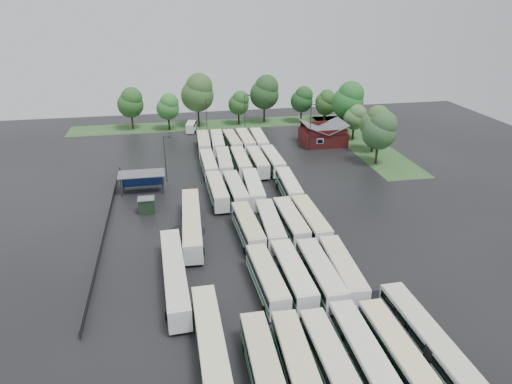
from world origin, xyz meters
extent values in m
plane|color=black|center=(0.00, 0.00, 0.00)|extent=(160.00, 160.00, 0.00)
cube|color=maroon|center=(24.00, 42.80, 1.70)|extent=(10.00, 8.00, 3.40)
cube|color=#4C4F51|center=(21.50, 42.80, 4.30)|extent=(5.07, 8.60, 2.19)
cube|color=#4C4F51|center=(26.50, 42.80, 4.30)|extent=(5.07, 8.60, 2.19)
cube|color=maroon|center=(24.00, 38.80, 3.90)|extent=(9.00, 0.20, 1.20)
cube|color=silver|center=(22.00, 38.75, 2.00)|extent=(1.60, 0.12, 1.20)
cylinder|color=#2D2D30|center=(-20.80, 20.00, 1.70)|extent=(0.16, 0.16, 3.40)
cylinder|color=#2D2D30|center=(-13.60, 20.00, 1.70)|extent=(0.16, 0.16, 3.40)
cylinder|color=#2D2D30|center=(-20.80, 23.20, 1.70)|extent=(0.16, 0.16, 3.40)
cylinder|color=#2D2D30|center=(-13.60, 23.20, 1.70)|extent=(0.16, 0.16, 3.40)
cube|color=#4C4F51|center=(-17.20, 21.60, 3.50)|extent=(8.20, 4.20, 0.15)
cube|color=navy|center=(-17.20, 23.50, 1.60)|extent=(7.60, 0.08, 2.60)
cube|color=black|center=(-16.20, 12.60, 1.25)|extent=(2.50, 2.00, 2.50)
cube|color=#4C4F51|center=(-16.20, 12.60, 2.56)|extent=(2.70, 2.20, 0.12)
cube|color=#2B5124|center=(2.00, 64.80, 0.01)|extent=(80.00, 10.00, 0.01)
cube|color=#2B5124|center=(34.00, 42.80, 0.01)|extent=(10.00, 50.00, 0.01)
cube|color=#2D2D30|center=(-22.20, 8.00, 0.60)|extent=(0.10, 50.00, 1.20)
cube|color=silver|center=(-4.42, -25.71, 1.82)|extent=(2.56, 11.99, 2.74)
cube|color=black|center=(-4.42, -25.71, 2.37)|extent=(2.62, 11.51, 0.88)
cube|color=#1F753A|center=(-4.42, -25.71, 1.22)|extent=(2.61, 11.75, 0.60)
cube|color=#C8BE8E|center=(-4.42, -25.71, 3.24)|extent=(2.46, 11.63, 0.12)
cylinder|color=black|center=(-4.42, -21.88, 0.45)|extent=(2.54, 0.96, 0.96)
cube|color=silver|center=(-1.31, -26.19, 1.85)|extent=(2.86, 12.23, 2.79)
cube|color=black|center=(-1.31, -26.19, 2.41)|extent=(2.91, 11.75, 0.89)
cube|color=#076421|center=(-1.31, -26.19, 1.24)|extent=(2.91, 11.99, 0.61)
cube|color=beige|center=(-1.31, -26.19, 3.30)|extent=(2.75, 11.86, 0.12)
cylinder|color=black|center=(-1.31, -22.30, 0.46)|extent=(2.59, 0.97, 0.97)
cube|color=silver|center=(1.86, -26.32, 1.82)|extent=(2.65, 12.01, 2.75)
cube|color=black|center=(1.86, -26.32, 2.37)|extent=(2.70, 11.54, 0.88)
cube|color=#1E7437|center=(1.86, -26.32, 1.22)|extent=(2.69, 11.78, 0.60)
cube|color=beige|center=(1.86, -26.32, 3.25)|extent=(2.54, 11.65, 0.12)
cylinder|color=black|center=(1.86, -22.48, 0.45)|extent=(2.55, 0.96, 0.96)
cube|color=silver|center=(5.20, -25.89, 1.88)|extent=(2.60, 12.38, 2.84)
cube|color=black|center=(5.20, -25.89, 2.45)|extent=(2.67, 11.89, 0.91)
cube|color=#097325|center=(5.20, -25.89, 1.26)|extent=(2.66, 12.14, 0.62)
cube|color=beige|center=(5.20, -25.89, 3.35)|extent=(2.50, 12.01, 0.12)
cylinder|color=black|center=(5.20, -21.93, 0.46)|extent=(2.63, 0.99, 0.99)
cube|color=silver|center=(8.49, -26.10, 1.84)|extent=(2.70, 12.13, 2.77)
cube|color=black|center=(8.49, -26.10, 2.39)|extent=(2.75, 11.65, 0.89)
cube|color=#186D2C|center=(8.49, -26.10, 1.23)|extent=(2.74, 11.89, 0.61)
cube|color=beige|center=(8.49, -26.10, 3.28)|extent=(2.59, 11.77, 0.12)
cylinder|color=black|center=(8.49, -22.23, 0.45)|extent=(2.57, 0.97, 0.97)
cube|color=silver|center=(-1.22, -12.30, 1.84)|extent=(3.11, 12.22, 2.77)
cube|color=black|center=(-1.22, -12.30, 2.40)|extent=(3.14, 11.74, 0.89)
cube|color=#1A7735|center=(-1.22, -12.30, 1.23)|extent=(3.15, 11.98, 0.61)
cube|color=beige|center=(-1.22, -12.30, 3.28)|extent=(2.99, 11.85, 0.12)
cylinder|color=black|center=(-1.22, -16.18, 0.45)|extent=(2.57, 0.97, 0.97)
cylinder|color=black|center=(-1.22, -8.43, 0.45)|extent=(2.57, 0.97, 0.97)
cube|color=silver|center=(2.01, -12.18, 1.91)|extent=(2.88, 12.64, 2.88)
cube|color=black|center=(2.01, -12.18, 2.49)|extent=(2.94, 12.14, 0.92)
cube|color=#08651F|center=(2.01, -12.18, 1.28)|extent=(2.93, 12.39, 0.63)
cube|color=beige|center=(2.01, -12.18, 3.41)|extent=(2.77, 12.26, 0.13)
cylinder|color=black|center=(2.01, -16.21, 0.47)|extent=(2.67, 1.01, 1.01)
cylinder|color=black|center=(2.01, -8.16, 0.47)|extent=(2.67, 1.01, 1.01)
cube|color=silver|center=(5.34, -12.56, 1.92)|extent=(2.66, 12.60, 2.89)
cube|color=black|center=(5.34, -12.56, 2.49)|extent=(2.72, 12.10, 0.92)
cube|color=#126926|center=(5.34, -12.56, 1.28)|extent=(2.71, 12.35, 0.63)
cube|color=beige|center=(5.34, -12.56, 3.41)|extent=(2.55, 12.22, 0.13)
cylinder|color=black|center=(5.34, -16.59, 0.47)|extent=(2.68, 1.01, 1.01)
cylinder|color=black|center=(5.34, -8.53, 0.47)|extent=(2.68, 1.01, 1.01)
cube|color=silver|center=(8.24, -12.36, 1.92)|extent=(3.22, 12.71, 2.89)
cube|color=black|center=(8.24, -12.36, 2.49)|extent=(3.26, 12.21, 0.92)
cube|color=#0B7727|center=(8.24, -12.36, 1.28)|extent=(3.26, 12.46, 0.64)
cube|color=beige|center=(8.24, -12.36, 3.41)|extent=(3.10, 12.33, 0.13)
cylinder|color=black|center=(8.24, -16.39, 0.47)|extent=(2.68, 1.01, 1.01)
cylinder|color=black|center=(8.24, -8.33, 0.47)|extent=(2.68, 1.01, 1.01)
cube|color=silver|center=(-1.29, 0.89, 1.87)|extent=(3.16, 12.41, 2.82)
cube|color=black|center=(-1.29, 0.89, 2.44)|extent=(3.19, 11.92, 0.90)
cube|color=#1F6937|center=(-1.29, 0.89, 1.25)|extent=(3.20, 12.17, 0.62)
cube|color=#CBC589|center=(-1.29, 0.89, 3.33)|extent=(3.04, 12.04, 0.12)
cylinder|color=black|center=(-1.29, -3.05, 0.46)|extent=(2.61, 0.98, 0.98)
cylinder|color=black|center=(-1.29, 4.83, 0.46)|extent=(2.61, 0.98, 0.98)
cube|color=silver|center=(2.04, 0.92, 1.90)|extent=(3.09, 12.57, 2.86)
cube|color=black|center=(2.04, 0.92, 2.47)|extent=(3.13, 12.07, 0.91)
cube|color=#1B762E|center=(2.04, 0.92, 1.27)|extent=(3.13, 12.32, 0.63)
cube|color=beige|center=(2.04, 0.92, 3.38)|extent=(2.97, 12.19, 0.12)
cylinder|color=black|center=(2.04, -3.07, 0.47)|extent=(2.65, 1.00, 1.00)
cylinder|color=black|center=(2.04, 4.92, 0.47)|extent=(2.65, 1.00, 1.00)
cube|color=silver|center=(5.35, 1.51, 1.86)|extent=(2.75, 12.26, 2.80)
cube|color=black|center=(5.35, 1.51, 2.42)|extent=(2.81, 11.77, 0.90)
cube|color=#096727|center=(5.35, 1.51, 1.24)|extent=(2.80, 12.01, 0.62)
cube|color=beige|center=(5.35, 1.51, 3.31)|extent=(2.65, 11.89, 0.12)
cylinder|color=black|center=(5.35, -2.40, 0.46)|extent=(2.60, 0.98, 0.98)
cylinder|color=black|center=(5.35, 5.42, 0.46)|extent=(2.60, 0.98, 0.98)
cube|color=silver|center=(8.33, 1.24, 1.92)|extent=(2.83, 12.67, 2.89)
cube|color=black|center=(8.33, 1.24, 2.50)|extent=(2.88, 12.17, 0.93)
cube|color=#0A722C|center=(8.33, 1.24, 1.28)|extent=(2.88, 12.42, 0.64)
cube|color=beige|center=(8.33, 1.24, 3.42)|extent=(2.72, 12.29, 0.13)
cylinder|color=black|center=(8.33, -2.80, 0.47)|extent=(2.68, 1.01, 1.01)
cylinder|color=black|center=(8.33, 5.28, 0.47)|extent=(2.68, 1.01, 1.01)
cube|color=silver|center=(-4.25, 15.14, 1.84)|extent=(2.88, 12.19, 2.78)
cube|color=black|center=(-4.25, 15.14, 2.40)|extent=(2.93, 11.71, 0.89)
cube|color=#0F6D26|center=(-4.25, 15.14, 1.23)|extent=(2.93, 11.95, 0.61)
cube|color=beige|center=(-4.25, 15.14, 3.28)|extent=(2.77, 11.83, 0.12)
cylinder|color=black|center=(-4.25, 11.26, 0.45)|extent=(2.58, 0.97, 0.97)
cylinder|color=black|center=(-4.25, 19.02, 0.45)|extent=(2.58, 0.97, 0.97)
cube|color=silver|center=(-1.12, 14.56, 1.88)|extent=(2.99, 12.43, 2.83)
cube|color=black|center=(-1.12, 14.56, 2.44)|extent=(3.03, 11.94, 0.91)
cube|color=#16742E|center=(-1.12, 14.56, 1.26)|extent=(3.03, 12.19, 0.62)
cube|color=beige|center=(-1.12, 14.56, 3.35)|extent=(2.87, 12.06, 0.12)
cylinder|color=black|center=(-1.12, 10.61, 0.46)|extent=(2.62, 0.99, 0.99)
cylinder|color=black|center=(-1.12, 18.52, 0.46)|extent=(2.62, 0.99, 0.99)
cube|color=silver|center=(2.02, 14.67, 1.92)|extent=(3.27, 12.74, 2.89)
cube|color=black|center=(2.02, 14.67, 2.50)|extent=(3.30, 12.24, 0.93)
cube|color=#0C6A22|center=(2.02, 14.67, 1.28)|extent=(3.31, 12.49, 0.64)
cube|color=beige|center=(2.02, 14.67, 3.42)|extent=(3.14, 12.36, 0.13)
cylinder|color=black|center=(2.02, 10.63, 0.47)|extent=(2.68, 1.01, 1.01)
cylinder|color=black|center=(2.02, 18.71, 0.47)|extent=(2.68, 1.01, 1.01)
cube|color=silver|center=(8.41, 14.68, 1.86)|extent=(3.06, 12.33, 2.80)
cube|color=black|center=(8.41, 14.68, 2.42)|extent=(3.10, 11.84, 0.90)
cube|color=#08722A|center=(8.41, 14.68, 1.24)|extent=(3.10, 12.09, 0.62)
cube|color=silver|center=(8.41, 14.68, 3.31)|extent=(2.95, 11.96, 0.12)
cylinder|color=black|center=(8.41, 10.77, 0.46)|extent=(2.60, 0.98, 0.98)
cylinder|color=black|center=(8.41, 18.60, 0.46)|extent=(2.60, 0.98, 0.98)
cube|color=silver|center=(-4.53, 28.43, 1.82)|extent=(2.69, 12.03, 2.75)
cube|color=black|center=(-4.53, 28.43, 2.37)|extent=(2.74, 11.56, 0.88)
cube|color=#147330|center=(-4.53, 28.43, 1.22)|extent=(2.74, 11.80, 0.60)
cube|color=beige|center=(-4.53, 28.43, 3.25)|extent=(2.59, 11.67, 0.12)
cylinder|color=black|center=(-4.53, 24.59, 0.45)|extent=(2.55, 0.96, 0.96)
cylinder|color=black|center=(-4.53, 32.27, 0.45)|extent=(2.55, 0.96, 0.96)
cube|color=silver|center=(-1.39, 28.51, 1.92)|extent=(3.22, 12.73, 2.89)
cube|color=black|center=(-1.39, 28.51, 2.50)|extent=(3.26, 12.22, 0.93)
cube|color=#1A7231|center=(-1.39, 28.51, 1.28)|extent=(3.26, 12.48, 0.64)
cube|color=beige|center=(-1.39, 28.51, 3.42)|extent=(3.10, 12.34, 0.13)
cylinder|color=black|center=(-1.39, 24.47, 0.47)|extent=(2.68, 1.01, 1.01)
cylinder|color=black|center=(-1.39, 32.55, 0.47)|extent=(2.68, 1.01, 1.01)
cube|color=silver|center=(1.97, 28.31, 1.89)|extent=(2.62, 12.42, 2.84)
cube|color=black|center=(1.97, 28.31, 2.46)|extent=(2.68, 11.92, 0.91)
cube|color=#096725|center=(1.97, 28.31, 1.26)|extent=(2.67, 12.17, 0.63)
cube|color=beige|center=(1.97, 28.31, 3.36)|extent=(2.52, 12.04, 0.12)
cylinder|color=black|center=(1.97, 24.34, 0.47)|extent=(2.64, 0.99, 0.99)
cylinder|color=black|center=(1.97, 32.28, 0.47)|extent=(2.64, 0.99, 0.99)
cube|color=silver|center=(5.37, 28.23, 1.86)|extent=(2.63, 12.25, 2.80)
cube|color=black|center=(5.37, 28.23, 2.42)|extent=(2.69, 11.76, 0.90)
cube|color=#1C702E|center=(5.37, 28.23, 1.24)|extent=(2.68, 12.00, 0.62)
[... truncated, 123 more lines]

